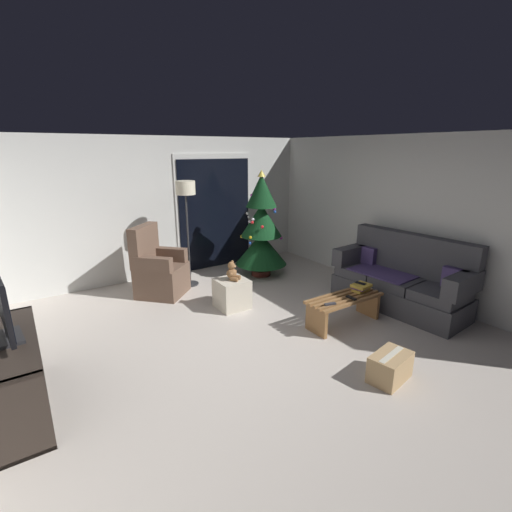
% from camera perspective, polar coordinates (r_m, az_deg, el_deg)
% --- Properties ---
extents(ground_plane, '(7.00, 7.00, 0.00)m').
position_cam_1_polar(ground_plane, '(4.64, 0.68, -12.98)').
color(ground_plane, '#BCB2A8').
extents(wall_back, '(5.72, 0.12, 2.50)m').
position_cam_1_polar(wall_back, '(6.87, -13.91, 7.33)').
color(wall_back, silver).
rests_on(wall_back, ground).
extents(wall_right, '(0.12, 6.00, 2.50)m').
position_cam_1_polar(wall_right, '(6.21, 23.20, 5.57)').
color(wall_right, silver).
rests_on(wall_right, ground).
extents(patio_door_frame, '(1.60, 0.02, 2.20)m').
position_cam_1_polar(patio_door_frame, '(7.20, -6.44, 6.90)').
color(patio_door_frame, silver).
rests_on(patio_door_frame, ground).
extents(patio_door_glass, '(1.50, 0.02, 2.10)m').
position_cam_1_polar(patio_door_glass, '(7.20, -6.37, 6.49)').
color(patio_door_glass, black).
rests_on(patio_door_glass, ground).
extents(couch, '(0.92, 1.99, 1.08)m').
position_cam_1_polar(couch, '(5.82, 21.79, -3.65)').
color(couch, '#3D3D42').
rests_on(couch, ground).
extents(coffee_table, '(1.10, 0.40, 0.39)m').
position_cam_1_polar(coffee_table, '(5.05, 13.59, -7.59)').
color(coffee_table, olive).
rests_on(coffee_table, ground).
extents(remote_graphite, '(0.16, 0.08, 0.02)m').
position_cam_1_polar(remote_graphite, '(4.71, 11.52, -7.37)').
color(remote_graphite, '#333338').
rests_on(remote_graphite, coffee_table).
extents(remote_black, '(0.05, 0.16, 0.02)m').
position_cam_1_polar(remote_black, '(4.96, 14.66, -6.34)').
color(remote_black, black).
rests_on(remote_black, coffee_table).
extents(book_stack, '(0.29, 0.24, 0.10)m').
position_cam_1_polar(book_stack, '(5.23, 16.13, -4.72)').
color(book_stack, '#B79333').
rests_on(book_stack, coffee_table).
extents(cell_phone, '(0.10, 0.16, 0.01)m').
position_cam_1_polar(cell_phone, '(5.23, 16.04, -4.11)').
color(cell_phone, black).
rests_on(cell_phone, book_stack).
extents(christmas_tree, '(0.94, 0.94, 1.93)m').
position_cam_1_polar(christmas_tree, '(6.64, 0.82, 4.07)').
color(christmas_tree, '#4C1E19').
rests_on(christmas_tree, ground).
extents(armchair, '(0.97, 0.97, 1.13)m').
position_cam_1_polar(armchair, '(6.06, -15.00, -2.22)').
color(armchair, brown).
rests_on(armchair, ground).
extents(floor_lamp, '(0.32, 0.32, 1.78)m').
position_cam_1_polar(floor_lamp, '(6.13, -10.91, 8.88)').
color(floor_lamp, '#2D2D30').
rests_on(floor_lamp, ground).
extents(media_shelf, '(0.40, 1.40, 0.71)m').
position_cam_1_polar(media_shelf, '(3.97, -33.71, -15.93)').
color(media_shelf, black).
rests_on(media_shelf, ground).
extents(television, '(0.24, 0.84, 0.61)m').
position_cam_1_polar(television, '(3.73, -34.87, -6.35)').
color(television, black).
rests_on(television, media_shelf).
extents(ottoman, '(0.44, 0.44, 0.44)m').
position_cam_1_polar(ottoman, '(5.44, -3.78, -5.87)').
color(ottoman, beige).
rests_on(ottoman, ground).
extents(teddy_bear_chestnut, '(0.21, 0.22, 0.29)m').
position_cam_1_polar(teddy_bear_chestnut, '(5.32, -3.74, -2.51)').
color(teddy_bear_chestnut, brown).
rests_on(teddy_bear_chestnut, ottoman).
extents(teddy_bear_cream_by_tree, '(0.22, 0.21, 0.29)m').
position_cam_1_polar(teddy_bear_cream_by_tree, '(6.26, -3.74, -3.78)').
color(teddy_bear_cream_by_tree, beige).
rests_on(teddy_bear_cream_by_tree, ground).
extents(cardboard_box_taped_mid_floor, '(0.50, 0.37, 0.29)m').
position_cam_1_polar(cardboard_box_taped_mid_floor, '(4.12, 20.23, -15.97)').
color(cardboard_box_taped_mid_floor, tan).
rests_on(cardboard_box_taped_mid_floor, ground).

